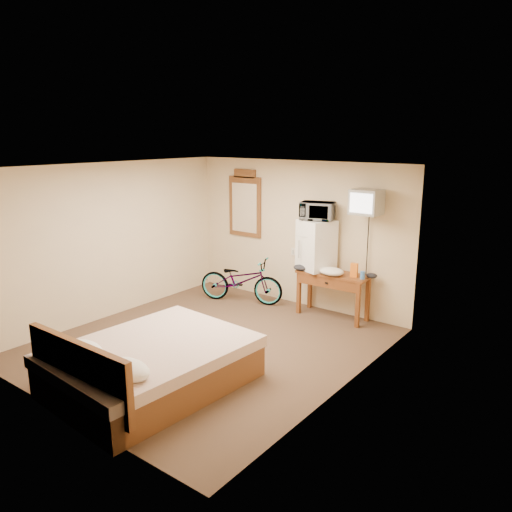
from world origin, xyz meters
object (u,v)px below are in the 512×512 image
(microwave, at_px, (317,211))
(bicycle, at_px, (241,280))
(crt_television, at_px, (367,202))
(mini_fridge, at_px, (316,245))
(bed, at_px, (148,365))
(desk, at_px, (332,282))
(wall_mirror, at_px, (245,204))
(blue_cup, at_px, (362,275))

(microwave, relative_size, bicycle, 0.34)
(crt_television, bearing_deg, bicycle, -172.21)
(bicycle, bearing_deg, mini_fridge, -94.37)
(bicycle, xyz_separation_m, bed, (1.09, -3.09, -0.11))
(desk, xyz_separation_m, bicycle, (-1.66, -0.28, -0.21))
(mini_fridge, distance_m, crt_television, 1.16)
(mini_fridge, height_order, bicycle, mini_fridge)
(desk, xyz_separation_m, wall_mirror, (-2.00, 0.27, 1.06))
(blue_cup, distance_m, wall_mirror, 2.68)
(microwave, height_order, crt_television, crt_television)
(desk, bearing_deg, mini_fridge, 171.24)
(mini_fridge, bearing_deg, blue_cup, -4.18)
(microwave, bearing_deg, wall_mirror, 154.85)
(crt_television, distance_m, wall_mirror, 2.54)
(desk, bearing_deg, blue_cup, -1.19)
(microwave, bearing_deg, desk, -26.55)
(blue_cup, xyz_separation_m, bicycle, (-2.18, -0.27, -0.41))
(mini_fridge, relative_size, bed, 0.35)
(blue_cup, relative_size, bicycle, 0.08)
(desk, distance_m, wall_mirror, 2.28)
(microwave, relative_size, blue_cup, 4.25)
(microwave, relative_size, bed, 0.23)
(microwave, height_order, bed, microwave)
(crt_television, bearing_deg, desk, -178.03)
(wall_mirror, relative_size, bicycle, 0.80)
(desk, bearing_deg, wall_mirror, 172.37)
(blue_cup, height_order, bicycle, blue_cup)
(crt_television, height_order, wall_mirror, wall_mirror)
(desk, height_order, mini_fridge, mini_fridge)
(mini_fridge, distance_m, blue_cup, 0.94)
(blue_cup, xyz_separation_m, crt_television, (-0.01, 0.03, 1.12))
(desk, relative_size, bed, 0.51)
(desk, relative_size, crt_television, 2.11)
(desk, bearing_deg, bicycle, -170.41)
(desk, distance_m, blue_cup, 0.56)
(blue_cup, bearing_deg, bicycle, -172.98)
(blue_cup, bearing_deg, bed, -108.06)
(microwave, height_order, blue_cup, microwave)
(desk, relative_size, mini_fridge, 1.44)
(bicycle, bearing_deg, bed, -179.17)
(mini_fridge, height_order, crt_television, crt_television)
(microwave, xyz_separation_m, crt_television, (0.86, -0.03, 0.22))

